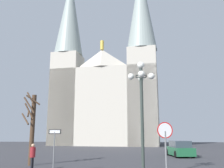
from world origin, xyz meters
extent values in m
cube|color=#BCB5A5|center=(-3.68, 41.39, 7.24)|extent=(21.64, 15.16, 14.47)
pyramid|color=#BCB5A5|center=(-4.31, 35.99, 16.22)|extent=(7.28, 2.82, 3.50)
cylinder|color=gold|center=(-4.31, 35.99, 18.87)|extent=(0.70, 0.70, 1.80)
cube|color=#BCB5A5|center=(-11.57, 38.49, 8.92)|extent=(5.84, 5.84, 17.85)
cone|color=gray|center=(-11.57, 38.49, 26.80)|extent=(5.79, 5.79, 17.90)
cube|color=#BCB5A5|center=(3.33, 36.73, 8.92)|extent=(5.84, 5.84, 17.85)
cone|color=gray|center=(3.33, 36.73, 26.80)|extent=(5.79, 5.79, 17.90)
cylinder|color=slate|center=(2.83, 2.75, 1.12)|extent=(0.08, 0.08, 2.24)
cylinder|color=red|center=(2.83, 2.75, 2.28)|extent=(0.72, 0.21, 0.73)
cylinder|color=white|center=(2.83, 2.72, 2.28)|extent=(0.62, 0.15, 0.64)
cylinder|color=slate|center=(-2.90, 4.65, 1.12)|extent=(0.07, 0.07, 2.24)
cube|color=black|center=(-2.90, 4.65, 2.24)|extent=(0.68, 0.07, 0.24)
cube|color=white|center=(-2.90, 4.64, 2.24)|extent=(0.57, 0.04, 0.17)
cylinder|color=#2D3833|center=(1.85, 3.91, 2.75)|extent=(0.16, 0.16, 5.50)
sphere|color=white|center=(1.85, 3.91, 5.69)|extent=(0.37, 0.37, 0.37)
sphere|color=white|center=(2.38, 3.91, 5.08)|extent=(0.34, 0.34, 0.34)
cylinder|color=#2D3833|center=(2.12, 3.91, 5.08)|extent=(0.05, 0.53, 0.05)
sphere|color=white|center=(1.85, 4.44, 5.08)|extent=(0.34, 0.34, 0.34)
cylinder|color=#2D3833|center=(1.85, 4.17, 5.08)|extent=(0.53, 0.05, 0.05)
sphere|color=white|center=(1.32, 3.91, 5.08)|extent=(0.34, 0.34, 0.34)
cylinder|color=#2D3833|center=(1.58, 3.91, 5.08)|extent=(0.05, 0.53, 0.05)
sphere|color=white|center=(1.85, 3.37, 5.08)|extent=(0.34, 0.34, 0.34)
cylinder|color=#2D3833|center=(1.85, 3.64, 5.08)|extent=(0.53, 0.05, 0.05)
cylinder|color=#473323|center=(-5.70, 8.35, 2.44)|extent=(0.31, 0.31, 4.88)
cylinder|color=#473323|center=(-5.87, 8.04, 4.64)|extent=(0.74, 0.47, 0.88)
cylinder|color=#473323|center=(-6.02, 8.23, 3.55)|extent=(0.35, 0.73, 0.55)
cylinder|color=#473323|center=(-6.09, 7.93, 3.15)|extent=(0.95, 0.89, 0.87)
cylinder|color=#473323|center=(-5.59, 7.89, 4.45)|extent=(1.00, 0.35, 0.73)
cylinder|color=#473323|center=(-5.86, 7.89, 4.10)|extent=(1.02, 0.44, 1.22)
cylinder|color=#473323|center=(-5.86, 7.96, 3.68)|extent=(0.89, 0.46, 1.20)
cube|color=#1E5B38|center=(5.80, 16.19, 0.51)|extent=(2.23, 4.26, 0.72)
cube|color=#333D47|center=(5.83, 15.98, 1.18)|extent=(1.82, 2.46, 0.61)
cylinder|color=black|center=(4.86, 17.46, 0.32)|extent=(0.30, 0.66, 0.64)
cylinder|color=black|center=(6.38, 17.66, 0.32)|extent=(0.30, 0.66, 0.64)
cylinder|color=black|center=(5.22, 14.71, 0.32)|extent=(0.30, 0.66, 0.64)
cylinder|color=black|center=(6.74, 14.92, 0.32)|extent=(0.30, 0.66, 0.64)
cylinder|color=black|center=(-4.55, 5.90, 0.38)|extent=(0.12, 0.12, 0.77)
cylinder|color=black|center=(-4.55, 5.74, 0.38)|extent=(0.12, 0.12, 0.77)
cylinder|color=maroon|center=(-4.55, 5.82, 1.06)|extent=(0.32, 0.32, 0.58)
sphere|color=tan|center=(-4.55, 5.82, 1.45)|extent=(0.21, 0.21, 0.21)
camera|label=1|loc=(1.39, -8.83, 2.11)|focal=39.69mm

